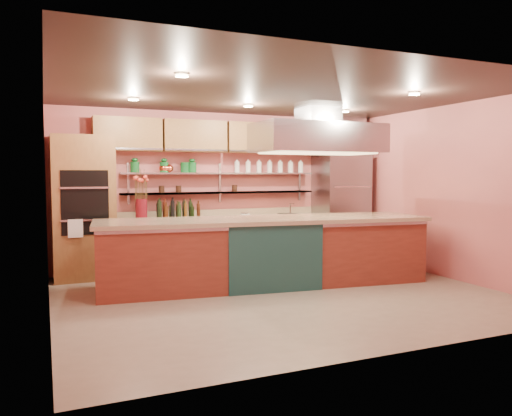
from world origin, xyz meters
name	(u,v)px	position (x,y,z in m)	size (l,w,h in m)	color
floor	(281,295)	(0.00, 0.00, -0.01)	(6.00, 5.00, 0.02)	gray
ceiling	(281,93)	(0.00, 0.00, 2.80)	(6.00, 5.00, 0.02)	black
wall_back	(222,190)	(0.00, 2.50, 1.40)	(6.00, 0.04, 2.80)	#C05E5A
wall_front	(399,206)	(0.00, -2.50, 1.40)	(6.00, 0.04, 2.80)	#C05E5A
wall_left	(47,200)	(-3.00, 0.00, 1.40)	(0.04, 5.00, 2.80)	#C05E5A
wall_right	(447,192)	(3.00, 0.00, 1.40)	(0.04, 5.00, 2.80)	#C05E5A
oven_stack	(84,208)	(-2.45, 2.18, 1.15)	(0.95, 0.64, 2.30)	brown
refrigerator	(341,206)	(2.35, 2.14, 1.05)	(0.95, 0.72, 2.10)	gray
back_counter	(225,242)	(-0.05, 2.20, 0.47)	(3.84, 0.64, 0.93)	tan
wall_shelf_lower	(222,193)	(-0.05, 2.37, 1.35)	(3.60, 0.26, 0.03)	#A3A5AA
wall_shelf_upper	(222,173)	(-0.05, 2.37, 1.70)	(3.60, 0.26, 0.03)	#A3A5AA
upper_cabinets	(225,137)	(0.00, 2.32, 2.35)	(4.60, 0.36, 0.55)	brown
range_hood	(318,138)	(0.95, 0.64, 2.25)	(2.00, 1.00, 0.45)	#A3A5AA
ceiling_downlights	(275,97)	(0.00, 0.20, 2.77)	(4.00, 2.80, 0.02)	#FFE5A5
island	(265,251)	(0.05, 0.64, 0.51)	(4.92, 1.07, 1.03)	maroon
flower_vase	(141,209)	(-1.54, 2.15, 1.10)	(0.19, 0.19, 0.35)	#5E0E17
oil_bottle_cluster	(179,211)	(-0.91, 2.15, 1.06)	(0.80, 0.23, 0.26)	black
kitchen_scale	(245,214)	(0.32, 2.15, 0.97)	(0.14, 0.11, 0.08)	silver
bar_faucet	(290,209)	(1.29, 2.25, 1.03)	(0.03, 0.03, 0.20)	silver
copper_kettle	(168,168)	(-1.03, 2.37, 1.79)	(0.18, 0.18, 0.14)	#D44D31
green_canister	(185,167)	(-0.73, 2.37, 1.80)	(0.15, 0.15, 0.18)	#104E1E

